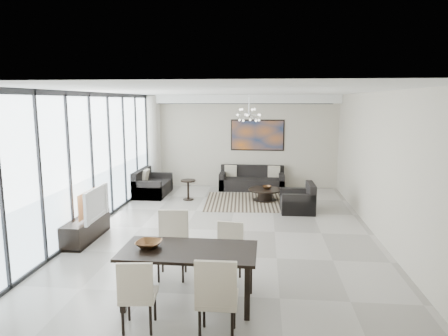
# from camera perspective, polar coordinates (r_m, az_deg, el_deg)

# --- Properties ---
(room_shell) EXTENTS (6.00, 9.00, 2.90)m
(room_shell) POSITION_cam_1_polar(r_m,az_deg,el_deg) (8.20, 3.97, 0.68)
(room_shell) COLOR #A8A39B
(room_shell) RESTS_ON ground
(window_wall) EXTENTS (0.37, 8.95, 2.90)m
(window_wall) POSITION_cam_1_polar(r_m,az_deg,el_deg) (8.93, -17.83, 1.09)
(window_wall) COLOR white
(window_wall) RESTS_ON floor
(soffit) EXTENTS (5.98, 0.40, 0.26)m
(soffit) POSITION_cam_1_polar(r_m,az_deg,el_deg) (12.41, 2.52, 9.81)
(soffit) COLOR white
(soffit) RESTS_ON room_shell
(painting) EXTENTS (1.68, 0.04, 0.98)m
(painting) POSITION_cam_1_polar(r_m,az_deg,el_deg) (12.61, 4.80, 4.69)
(painting) COLOR #BA5C19
(painting) RESTS_ON room_shell
(chandelier) EXTENTS (0.66, 0.66, 0.71)m
(chandelier) POSITION_cam_1_polar(r_m,az_deg,el_deg) (10.61, 3.58, 7.58)
(chandelier) COLOR silver
(chandelier) RESTS_ON room_shell
(rug) EXTENTS (2.89, 2.29, 0.01)m
(rug) POSITION_cam_1_polar(r_m,az_deg,el_deg) (10.93, 4.72, -4.81)
(rug) COLOR black
(rug) RESTS_ON floor
(coffee_table) EXTENTS (0.92, 0.92, 0.32)m
(coffee_table) POSITION_cam_1_polar(r_m,az_deg,el_deg) (11.07, 5.87, -3.71)
(coffee_table) COLOR black
(coffee_table) RESTS_ON floor
(bowl_coffee) EXTENTS (0.30, 0.30, 0.08)m
(bowl_coffee) POSITION_cam_1_polar(r_m,az_deg,el_deg) (11.09, 6.15, -2.75)
(bowl_coffee) COLOR brown
(bowl_coffee) RESTS_ON coffee_table
(sofa_main) EXTENTS (1.98, 0.81, 0.72)m
(sofa_main) POSITION_cam_1_polar(r_m,az_deg,el_deg) (12.41, 4.01, -1.94)
(sofa_main) COLOR black
(sofa_main) RESTS_ON floor
(loveseat) EXTENTS (0.83, 1.48, 0.74)m
(loveseat) POSITION_cam_1_polar(r_m,az_deg,el_deg) (11.85, -10.31, -2.58)
(loveseat) COLOR black
(loveseat) RESTS_ON floor
(armchair) EXTENTS (0.83, 0.87, 0.72)m
(armchair) POSITION_cam_1_polar(r_m,az_deg,el_deg) (10.07, 10.62, -4.79)
(armchair) COLOR black
(armchair) RESTS_ON floor
(side_table) EXTENTS (0.41, 0.41, 0.56)m
(side_table) POSITION_cam_1_polar(r_m,az_deg,el_deg) (11.08, -5.15, -2.64)
(side_table) COLOR black
(side_table) RESTS_ON floor
(tv_console) EXTENTS (0.40, 1.44, 0.45)m
(tv_console) POSITION_cam_1_polar(r_m,az_deg,el_deg) (8.41, -19.08, -8.17)
(tv_console) COLOR black
(tv_console) RESTS_ON floor
(television) EXTENTS (0.16, 1.07, 0.62)m
(television) POSITION_cam_1_polar(r_m,az_deg,el_deg) (8.15, -18.46, -4.82)
(television) COLOR gray
(television) RESTS_ON tv_console
(dining_table) EXTENTS (1.82, 0.92, 0.75)m
(dining_table) POSITION_cam_1_polar(r_m,az_deg,el_deg) (5.48, -5.06, -12.35)
(dining_table) COLOR black
(dining_table) RESTS_ON floor
(dining_chair_sw) EXTENTS (0.46, 0.46, 0.90)m
(dining_chair_sw) POSITION_cam_1_polar(r_m,az_deg,el_deg) (4.99, -12.32, -16.81)
(dining_chair_sw) COLOR beige
(dining_chair_sw) RESTS_ON floor
(dining_chair_se) EXTENTS (0.47, 0.47, 1.01)m
(dining_chair_se) POSITION_cam_1_polar(r_m,az_deg,el_deg) (4.68, -1.06, -17.52)
(dining_chair_se) COLOR beige
(dining_chair_se) RESTS_ON floor
(dining_chair_nw) EXTENTS (0.51, 0.51, 1.02)m
(dining_chair_nw) POSITION_cam_1_polar(r_m,az_deg,el_deg) (6.37, -7.32, -9.99)
(dining_chair_nw) COLOR beige
(dining_chair_nw) RESTS_ON floor
(dining_chair_ne) EXTENTS (0.46, 0.46, 0.88)m
(dining_chair_ne) POSITION_cam_1_polar(r_m,az_deg,el_deg) (6.20, 0.72, -11.29)
(dining_chair_ne) COLOR beige
(dining_chair_ne) RESTS_ON floor
(bowl_dining) EXTENTS (0.39, 0.39, 0.08)m
(bowl_dining) POSITION_cam_1_polar(r_m,az_deg,el_deg) (5.59, -10.71, -10.64)
(bowl_dining) COLOR brown
(bowl_dining) RESTS_ON dining_table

